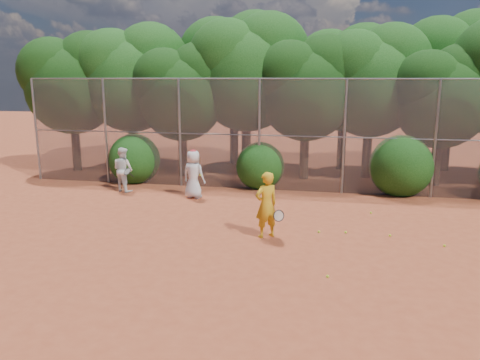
# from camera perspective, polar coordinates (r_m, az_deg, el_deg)

# --- Properties ---
(ground) EXTENTS (80.00, 80.00, 0.00)m
(ground) POSITION_cam_1_polar(r_m,az_deg,el_deg) (11.49, 2.45, -8.23)
(ground) COLOR #943C21
(ground) RESTS_ON ground
(fence_back) EXTENTS (20.05, 0.09, 4.03)m
(fence_back) POSITION_cam_1_polar(r_m,az_deg,el_deg) (16.83, 5.33, 5.56)
(fence_back) COLOR gray
(fence_back) RESTS_ON ground
(tree_0) EXTENTS (4.38, 3.81, 6.00)m
(tree_0) POSITION_cam_1_polar(r_m,az_deg,el_deg) (21.71, -19.73, 11.40)
(tree_0) COLOR black
(tree_0) RESTS_ON ground
(tree_1) EXTENTS (4.64, 4.03, 6.35)m
(tree_1) POSITION_cam_1_polar(r_m,az_deg,el_deg) (21.00, -13.05, 12.43)
(tree_1) COLOR black
(tree_1) RESTS_ON ground
(tree_2) EXTENTS (3.99, 3.47, 5.47)m
(tree_2) POSITION_cam_1_polar(r_m,az_deg,el_deg) (19.44, -7.00, 10.96)
(tree_2) COLOR black
(tree_2) RESTS_ON ground
(tree_3) EXTENTS (4.89, 4.26, 6.70)m
(tree_3) POSITION_cam_1_polar(r_m,az_deg,el_deg) (19.79, 1.00, 13.43)
(tree_3) COLOR black
(tree_3) RESTS_ON ground
(tree_4) EXTENTS (4.19, 3.64, 5.73)m
(tree_4) POSITION_cam_1_polar(r_m,az_deg,el_deg) (18.89, 8.25, 11.42)
(tree_4) COLOR black
(tree_4) RESTS_ON ground
(tree_5) EXTENTS (4.51, 3.92, 6.17)m
(tree_5) POSITION_cam_1_polar(r_m,az_deg,el_deg) (19.71, 15.86, 11.96)
(tree_5) COLOR black
(tree_5) RESTS_ON ground
(tree_6) EXTENTS (3.86, 3.36, 5.29)m
(tree_6) POSITION_cam_1_polar(r_m,az_deg,el_deg) (19.07, 23.56, 9.66)
(tree_6) COLOR black
(tree_6) RESTS_ON ground
(tree_9) EXTENTS (4.83, 4.20, 6.62)m
(tree_9) POSITION_cam_1_polar(r_m,az_deg,el_deg) (23.51, -12.99, 12.82)
(tree_9) COLOR black
(tree_9) RESTS_ON ground
(tree_10) EXTENTS (5.15, 4.48, 7.06)m
(tree_10) POSITION_cam_1_polar(r_m,az_deg,el_deg) (22.15, -0.55, 13.92)
(tree_10) COLOR black
(tree_10) RESTS_ON ground
(tree_11) EXTENTS (4.64, 4.03, 6.35)m
(tree_11) POSITION_cam_1_polar(r_m,az_deg,el_deg) (21.27, 12.82, 12.43)
(tree_11) COLOR black
(tree_11) RESTS_ON ground
(tree_12) EXTENTS (5.02, 4.37, 6.88)m
(tree_12) POSITION_cam_1_polar(r_m,az_deg,el_deg) (22.42, 24.70, 12.50)
(tree_12) COLOR black
(tree_12) RESTS_ON ground
(bush_0) EXTENTS (2.00, 2.00, 2.00)m
(bush_0) POSITION_cam_1_polar(r_m,az_deg,el_deg) (18.82, -12.76, 2.79)
(bush_0) COLOR #133E0F
(bush_0) RESTS_ON ground
(bush_1) EXTENTS (1.80, 1.80, 1.80)m
(bush_1) POSITION_cam_1_polar(r_m,az_deg,el_deg) (17.41, 2.47, 1.99)
(bush_1) COLOR #133E0F
(bush_1) RESTS_ON ground
(bush_2) EXTENTS (2.20, 2.20, 2.20)m
(bush_2) POSITION_cam_1_polar(r_m,az_deg,el_deg) (17.34, 19.04, 1.95)
(bush_2) COLOR #133E0F
(bush_2) RESTS_ON ground
(player_yellow) EXTENTS (0.87, 0.71, 1.72)m
(player_yellow) POSITION_cam_1_polar(r_m,az_deg,el_deg) (11.97, 3.22, -3.05)
(player_yellow) COLOR gold
(player_yellow) RESTS_ON ground
(player_teen) EXTENTS (0.91, 0.71, 1.68)m
(player_teen) POSITION_cam_1_polar(r_m,az_deg,el_deg) (15.95, -5.69, 0.73)
(player_teen) COLOR silver
(player_teen) RESTS_ON ground
(player_white) EXTENTS (0.96, 0.90, 1.61)m
(player_white) POSITION_cam_1_polar(r_m,az_deg,el_deg) (17.33, -14.06, 1.26)
(player_white) COLOR white
(player_white) RESTS_ON ground
(ball_0) EXTENTS (0.07, 0.07, 0.07)m
(ball_0) POSITION_cam_1_polar(r_m,az_deg,el_deg) (12.82, 17.82, -6.45)
(ball_0) COLOR #D5ED2B
(ball_0) RESTS_ON ground
(ball_1) EXTENTS (0.07, 0.07, 0.07)m
(ball_1) POSITION_cam_1_polar(r_m,az_deg,el_deg) (12.77, 12.75, -6.22)
(ball_1) COLOR #D5ED2B
(ball_1) RESTS_ON ground
(ball_2) EXTENTS (0.07, 0.07, 0.07)m
(ball_2) POSITION_cam_1_polar(r_m,az_deg,el_deg) (10.00, 10.63, -11.47)
(ball_2) COLOR #D5ED2B
(ball_2) RESTS_ON ground
(ball_3) EXTENTS (0.07, 0.07, 0.07)m
(ball_3) POSITION_cam_1_polar(r_m,az_deg,el_deg) (12.53, 23.66, -7.35)
(ball_3) COLOR #D5ED2B
(ball_3) RESTS_ON ground
(ball_4) EXTENTS (0.07, 0.07, 0.07)m
(ball_4) POSITION_cam_1_polar(r_m,az_deg,el_deg) (12.67, 9.60, -6.24)
(ball_4) COLOR #D5ED2B
(ball_4) RESTS_ON ground
(ball_5) EXTENTS (0.07, 0.07, 0.07)m
(ball_5) POSITION_cam_1_polar(r_m,az_deg,el_deg) (14.73, 15.67, -3.87)
(ball_5) COLOR #D5ED2B
(ball_5) RESTS_ON ground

